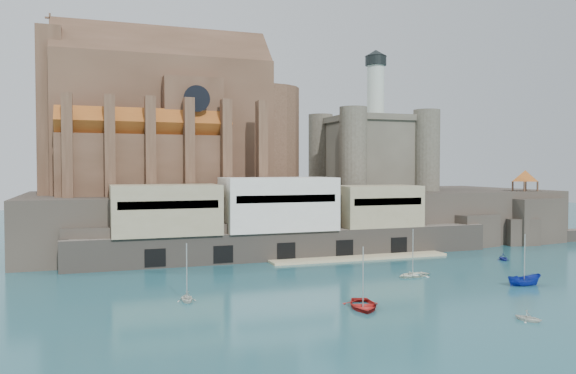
{
  "coord_description": "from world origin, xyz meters",
  "views": [
    {
      "loc": [
        -38.36,
        -62.74,
        14.63
      ],
      "look_at": [
        -5.34,
        32.0,
        11.13
      ],
      "focal_mm": 35.0,
      "sensor_mm": 36.0,
      "label": 1
    }
  ],
  "objects_px": {
    "pavilion": "(525,177)",
    "boat_1": "(528,321)",
    "boat_0": "(363,308)",
    "castle_keep": "(371,150)",
    "boat_2": "(524,285)",
    "church": "(174,127)"
  },
  "relations": [
    {
      "from": "pavilion",
      "to": "boat_1",
      "type": "bearing_deg",
      "value": -131.76
    },
    {
      "from": "boat_0",
      "to": "boat_1",
      "type": "bearing_deg",
      "value": -19.86
    },
    {
      "from": "castle_keep",
      "to": "boat_2",
      "type": "distance_m",
      "value": 51.81
    },
    {
      "from": "church",
      "to": "castle_keep",
      "type": "xyz_separation_m",
      "value": [
        40.21,
        -0.78,
        -3.81
      ]
    },
    {
      "from": "boat_0",
      "to": "castle_keep",
      "type": "bearing_deg",
      "value": 79.23
    },
    {
      "from": "castle_keep",
      "to": "pavilion",
      "type": "distance_m",
      "value": 30.5
    },
    {
      "from": "boat_2",
      "to": "boat_0",
      "type": "bearing_deg",
      "value": 104.89
    },
    {
      "from": "boat_0",
      "to": "boat_1",
      "type": "xyz_separation_m",
      "value": [
        12.59,
        -9.67,
        0.0
      ]
    },
    {
      "from": "boat_0",
      "to": "boat_1",
      "type": "relative_size",
      "value": 2.23
    },
    {
      "from": "boat_0",
      "to": "boat_2",
      "type": "xyz_separation_m",
      "value": [
        23.95,
        3.41,
        0.0
      ]
    },
    {
      "from": "church",
      "to": "boat_2",
      "type": "height_order",
      "value": "church"
    },
    {
      "from": "boat_0",
      "to": "church",
      "type": "bearing_deg",
      "value": 120.76
    },
    {
      "from": "church",
      "to": "pavilion",
      "type": "relative_size",
      "value": 7.34
    },
    {
      "from": "boat_0",
      "to": "boat_2",
      "type": "relative_size",
      "value": 1.29
    },
    {
      "from": "boat_1",
      "to": "castle_keep",
      "type": "bearing_deg",
      "value": 51.54
    },
    {
      "from": "pavilion",
      "to": "boat_2",
      "type": "height_order",
      "value": "pavilion"
    },
    {
      "from": "boat_1",
      "to": "pavilion",
      "type": "bearing_deg",
      "value": 23.88
    },
    {
      "from": "boat_2",
      "to": "church",
      "type": "bearing_deg",
      "value": 43.17
    },
    {
      "from": "pavilion",
      "to": "boat_1",
      "type": "relative_size",
      "value": 2.46
    },
    {
      "from": "church",
      "to": "boat_0",
      "type": "xyz_separation_m",
      "value": [
        12.2,
        -52.48,
        -22.13
      ]
    },
    {
      "from": "boat_2",
      "to": "boat_1",
      "type": "bearing_deg",
      "value": 145.83
    },
    {
      "from": "pavilion",
      "to": "boat_0",
      "type": "xyz_separation_m",
      "value": [
        -53.93,
        -36.63,
        -12.73
      ]
    }
  ]
}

